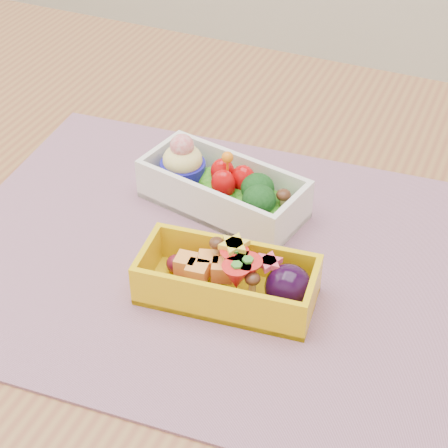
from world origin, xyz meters
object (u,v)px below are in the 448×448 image
at_px(bento_white, 222,188).
at_px(bento_yellow, 231,279).
at_px(placemat, 214,257).
at_px(table, 196,298).

height_order(bento_white, bento_yellow, bento_white).
xyz_separation_m(placemat, bento_yellow, (0.04, -0.04, 0.02)).
xyz_separation_m(table, bento_white, (0.01, 0.04, 0.12)).
height_order(placemat, bento_white, bento_white).
bearing_deg(bento_white, table, -100.28).
relative_size(table, placemat, 2.40).
xyz_separation_m(table, placemat, (0.04, -0.04, 0.10)).
distance_m(table, placemat, 0.11).
distance_m(bento_white, bento_yellow, 0.13).
relative_size(table, bento_yellow, 7.58).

